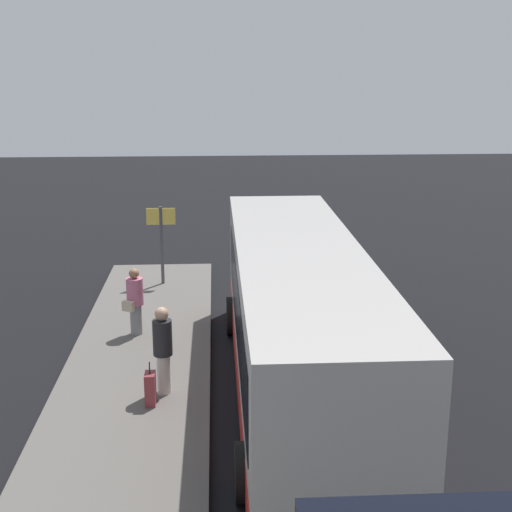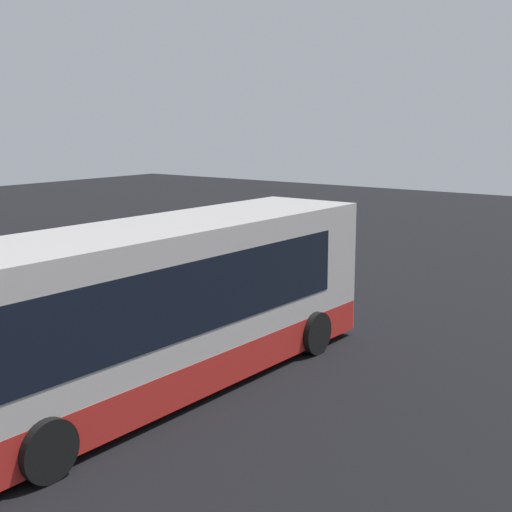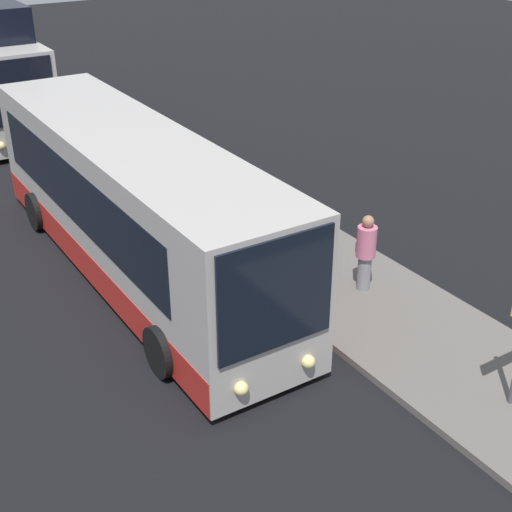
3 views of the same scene
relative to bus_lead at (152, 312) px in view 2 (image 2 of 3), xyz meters
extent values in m
plane|color=black|center=(-0.17, 0.16, -1.58)|extent=(80.00, 80.00, 0.00)
cube|color=#605B56|center=(-0.17, 3.37, -1.52)|extent=(20.00, 3.21, 0.14)
cube|color=#B2ADA8|center=(0.05, 0.00, 0.09)|extent=(10.91, 2.40, 3.02)
cube|color=#B2231E|center=(0.05, 0.00, -1.07)|extent=(10.86, 2.42, 0.70)
cube|color=black|center=(-0.22, 0.00, 0.46)|extent=(8.95, 2.43, 1.33)
cube|color=black|center=(5.52, 0.00, 0.54)|extent=(0.06, 2.11, 1.94)
sphere|color=#F9E58C|center=(5.54, 0.66, -0.97)|extent=(0.24, 0.24, 0.24)
sphere|color=#F9E58C|center=(5.54, -0.66, -0.97)|extent=(0.24, 0.24, 0.24)
cylinder|color=black|center=(3.76, 1.20, -1.11)|extent=(0.95, 0.30, 0.95)
cylinder|color=black|center=(3.76, -1.20, -1.11)|extent=(0.95, 0.30, 0.95)
cylinder|color=black|center=(-3.33, -1.20, -1.11)|extent=(0.95, 0.30, 0.95)
cylinder|color=silver|center=(0.21, 2.68, -1.03)|extent=(0.38, 0.38, 0.83)
cylinder|color=#262628|center=(0.21, 2.68, -0.25)|extent=(0.54, 0.54, 0.73)
sphere|color=tan|center=(0.21, 2.68, 0.25)|extent=(0.27, 0.27, 0.27)
cylinder|color=gray|center=(3.54, 3.58, -1.06)|extent=(0.39, 0.39, 0.76)
cylinder|color=#CC6B8C|center=(3.54, 3.58, -0.35)|extent=(0.55, 0.55, 0.66)
sphere|color=#9E7051|center=(3.54, 3.58, 0.11)|extent=(0.25, 0.25, 0.25)
cube|color=beige|center=(3.27, 3.72, -0.63)|extent=(0.25, 0.31, 0.24)
cube|color=maroon|center=(-0.27, 2.91, -1.12)|extent=(0.35, 0.20, 0.65)
cylinder|color=black|center=(-0.27, 2.91, -0.68)|extent=(0.02, 0.02, 0.24)
cylinder|color=#4C4C51|center=(7.72, 3.21, -0.26)|extent=(0.10, 0.10, 2.37)
cube|color=#E5C64C|center=(7.72, 3.21, 0.62)|extent=(0.04, 0.86, 0.49)
camera|label=1|loc=(-13.07, 1.59, 4.99)|focal=50.00mm
camera|label=2|loc=(-9.06, -9.28, 3.51)|focal=50.00mm
camera|label=3|loc=(13.28, -5.33, 6.17)|focal=50.00mm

